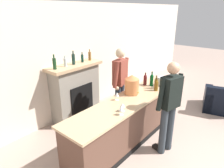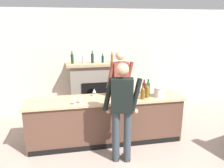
% 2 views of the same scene
% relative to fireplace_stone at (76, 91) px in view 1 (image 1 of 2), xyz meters
% --- Properties ---
extents(wall_back_panel, '(12.00, 0.07, 2.75)m').
position_rel_fireplace_stone_xyz_m(wall_back_panel, '(0.15, 0.26, 0.67)').
color(wall_back_panel, beige).
rests_on(wall_back_panel, ground_plane).
extents(bar_counter, '(3.13, 0.69, 0.94)m').
position_rel_fireplace_stone_xyz_m(bar_counter, '(0.08, -1.56, -0.24)').
color(bar_counter, brown).
rests_on(bar_counter, ground_plane).
extents(fireplace_stone, '(1.36, 0.52, 1.70)m').
position_rel_fireplace_stone_xyz_m(fireplace_stone, '(0.00, 0.00, 0.00)').
color(fireplace_stone, gray).
rests_on(fireplace_stone, ground_plane).
extents(armchair_black, '(1.05, 0.97, 0.74)m').
position_rel_fireplace_stone_xyz_m(armchair_black, '(2.71, -2.66, -0.45)').
color(armchair_black, black).
rests_on(armchair_black, ground_plane).
extents(person_customer, '(0.65, 0.37, 1.77)m').
position_rel_fireplace_stone_xyz_m(person_customer, '(0.23, -2.30, 0.28)').
color(person_customer, '#2F383F').
rests_on(person_customer, ground_plane).
extents(person_bartender, '(0.65, 0.36, 1.80)m').
position_rel_fireplace_stone_xyz_m(person_bartender, '(0.49, -0.98, 0.30)').
color(person_bartender, '#2E3542').
rests_on(person_bartender, ground_plane).
extents(copper_dispenser, '(0.30, 0.33, 0.41)m').
position_rel_fireplace_stone_xyz_m(copper_dispenser, '(0.30, -1.43, 0.44)').
color(copper_dispenser, '#CF7945').
rests_on(copper_dispenser, bar_counter).
extents(ice_bucket_steel, '(0.21, 0.21, 0.20)m').
position_rel_fireplace_stone_xyz_m(ice_bucket_steel, '(1.14, -1.69, 0.33)').
color(ice_bucket_steel, silver).
rests_on(ice_bucket_steel, bar_counter).
extents(wine_bottle_burgundy_dark, '(0.08, 0.08, 0.34)m').
position_rel_fireplace_stone_xyz_m(wine_bottle_burgundy_dark, '(0.97, -1.52, 0.38)').
color(wine_bottle_burgundy_dark, '#074319').
rests_on(wine_bottle_burgundy_dark, bar_counter).
extents(wine_bottle_port_short, '(0.08, 0.08, 0.29)m').
position_rel_fireplace_stone_xyz_m(wine_bottle_port_short, '(0.94, -1.37, 0.36)').
color(wine_bottle_port_short, '#4F1618').
rests_on(wine_bottle_port_short, bar_counter).
extents(wine_bottle_rose_blush, '(0.08, 0.08, 0.28)m').
position_rel_fireplace_stone_xyz_m(wine_bottle_rose_blush, '(0.78, -1.74, 0.36)').
color(wine_bottle_rose_blush, brown).
rests_on(wine_bottle_rose_blush, bar_counter).
extents(wine_bottle_chardonnay_pale, '(0.08, 0.08, 0.29)m').
position_rel_fireplace_stone_xyz_m(wine_bottle_chardonnay_pale, '(0.90, -1.67, 0.36)').
color(wine_bottle_chardonnay_pale, brown).
rests_on(wine_bottle_chardonnay_pale, bar_counter).
extents(wine_glass_by_dispenser, '(0.08, 0.08, 0.15)m').
position_rel_fireplace_stone_xyz_m(wine_glass_by_dispenser, '(-0.42, -1.75, 0.34)').
color(wine_glass_by_dispenser, silver).
rests_on(wine_glass_by_dispenser, bar_counter).
extents(wine_glass_back_row, '(0.07, 0.07, 0.16)m').
position_rel_fireplace_stone_xyz_m(wine_glass_back_row, '(-0.13, -1.40, 0.34)').
color(wine_glass_back_row, silver).
rests_on(wine_glass_back_row, bar_counter).
extents(wine_glass_front_right, '(0.08, 0.08, 0.17)m').
position_rel_fireplace_stone_xyz_m(wine_glass_front_right, '(-0.54, -1.81, 0.35)').
color(wine_glass_front_right, silver).
rests_on(wine_glass_front_right, bar_counter).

